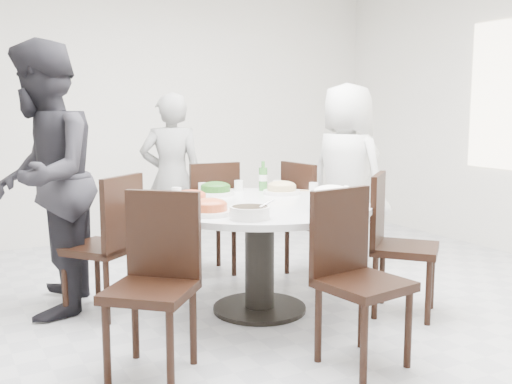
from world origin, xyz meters
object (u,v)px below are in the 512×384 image
chair_s (364,280)px  chair_se (405,245)px  chair_ne (316,219)px  beverage_bottle (263,176)px  chair_sw (150,287)px  diner_left (43,179)px  chair_n (207,218)px  rice_bowl (331,200)px  diner_right (347,176)px  diner_middle (172,179)px  dining_table (260,257)px  soup_bowl (250,213)px  chair_nw (100,245)px

chair_s → chair_se: same height
chair_ne → beverage_bottle: 0.64m
chair_sw → diner_left: (-0.30, 1.26, 0.44)m
chair_ne → beverage_bottle: (-0.51, -0.01, 0.39)m
diner_left → chair_se: bearing=80.9°
chair_n → chair_se: (0.76, -1.55, 0.00)m
beverage_bottle → diner_left: bearing=175.0°
chair_se → rice_bowl: (-0.54, 0.10, 0.33)m
chair_ne → chair_se: (-0.01, -1.06, 0.00)m
chair_ne → chair_sw: (-1.81, -1.13, 0.00)m
diner_right → diner_middle: bearing=42.5°
dining_table → beverage_bottle: bearing=58.3°
rice_bowl → diner_left: bearing=145.0°
chair_se → soup_bowl: bearing=135.1°
diner_middle → diner_left: 1.49m
chair_nw → chair_s: 1.82m
chair_n → chair_se: bearing=119.0°
rice_bowl → dining_table: bearing=123.6°
soup_bowl → diner_middle: bearing=82.2°
dining_table → chair_se: size_ratio=1.58×
chair_nw → rice_bowl: size_ratio=3.55×
diner_right → chair_s: bearing=131.3°
chair_ne → chair_s: (-0.77, -1.57, 0.00)m
chair_se → diner_left: 2.46m
dining_table → diner_middle: size_ratio=0.99×
chair_nw → beverage_bottle: size_ratio=4.16×
rice_bowl → beverage_bottle: beverage_bottle is taller
chair_se → diner_right: 1.29m
diner_right → rice_bowl: size_ratio=5.95×
chair_sw → diner_right: bearing=71.6°
chair_ne → chair_se: bearing=174.6°
chair_n → diner_left: diner_left is taller
diner_left → soup_bowl: bearing=60.7°
chair_se → chair_sw: bearing=140.6°
chair_ne → diner_right: bearing=-77.7°
dining_table → chair_sw: size_ratio=1.58×
diner_left → chair_ne: bearing=106.9°
dining_table → chair_nw: (-0.96, 0.48, 0.10)m
beverage_bottle → rice_bowl: bearing=-92.4°
diner_left → soup_bowl: 1.48m
chair_nw → rice_bowl: (1.24, -0.90, 0.33)m
rice_bowl → chair_n: bearing=98.4°
chair_s → beverage_bottle: beverage_bottle is taller
diner_right → diner_left: (-2.51, 0.00, 0.12)m
soup_bowl → chair_n: bearing=75.2°
chair_sw → rice_bowl: size_ratio=3.55×
chair_nw → chair_se: 2.05m
chair_sw → diner_middle: (0.93, 2.10, 0.28)m
chair_n → soup_bowl: 1.57m
dining_table → diner_left: diner_left is taller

